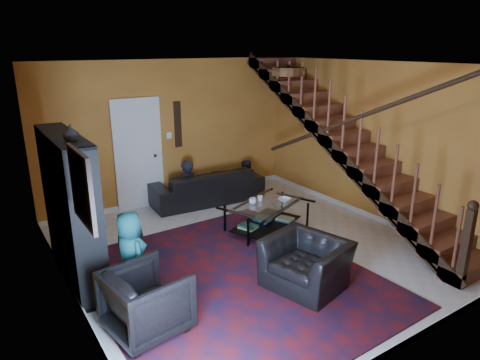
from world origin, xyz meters
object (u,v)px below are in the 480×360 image
object	(u,v)px
bookshelf	(72,212)
armchair_left	(147,301)
sofa	(207,185)
armchair_right	(306,264)
coffee_table	(266,215)

from	to	relation	value
bookshelf	armchair_left	distance (m)	1.74
armchair_left	sofa	bearing A→B (deg)	-46.65
armchair_right	coffee_table	world-z (taller)	armchair_right
bookshelf	armchair_right	size ratio (longest dim) A/B	2.00
armchair_right	bookshelf	bearing A→B (deg)	-141.66
sofa	armchair_right	world-z (taller)	sofa
armchair_right	coffee_table	xyz separation A→B (m)	(0.62, 1.70, -0.04)
coffee_table	sofa	bearing A→B (deg)	94.13
bookshelf	sofa	distance (m)	3.45
sofa	coffee_table	size ratio (longest dim) A/B	1.52
coffee_table	armchair_right	bearing A→B (deg)	-110.23
sofa	armchair_right	bearing A→B (deg)	86.63
bookshelf	coffee_table	bearing A→B (deg)	-2.86
bookshelf	armchair_left	world-z (taller)	bookshelf
sofa	coffee_table	distance (m)	1.86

